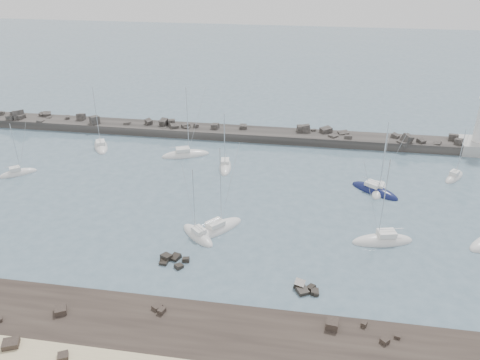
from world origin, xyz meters
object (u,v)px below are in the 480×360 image
sailboat_7 (382,241)px  sailboat_5 (218,229)px  lighthouse (479,137)px  sailboat_3 (198,236)px  sailboat_6 (374,191)px  sailboat_2 (185,155)px  sailboat_4 (225,167)px  sailboat_8 (379,190)px  sailboat_10 (454,177)px  sailboat_0 (18,174)px  sailboat_1 (101,146)px

sailboat_7 → sailboat_5: bearing=-178.3°
sailboat_7 → lighthouse: bearing=58.6°
sailboat_3 → sailboat_6: sailboat_6 is taller
sailboat_2 → sailboat_4: bearing=-25.3°
sailboat_5 → sailboat_8: bearing=33.6°
sailboat_2 → sailboat_6: bearing=-15.0°
sailboat_6 → sailboat_10: size_ratio=1.36×
sailboat_0 → sailboat_4: (37.72, 9.11, -0.01)m
lighthouse → sailboat_3: bearing=-141.0°
sailboat_6 → sailboat_8: 0.97m
sailboat_0 → sailboat_5: sailboat_5 is taller
sailboat_3 → sailboat_5: (2.54, 2.16, -0.00)m
sailboat_1 → sailboat_6: sailboat_6 is taller
sailboat_8 → sailboat_6: bearing=-145.3°
sailboat_1 → sailboat_7: bearing=-26.0°
sailboat_7 → sailboat_8: bearing=86.1°
sailboat_1 → sailboat_8: size_ratio=1.18×
sailboat_2 → sailboat_10: size_ratio=1.47×
sailboat_7 → sailboat_2: bearing=145.0°
sailboat_7 → sailboat_10: size_ratio=1.37×
sailboat_4 → sailboat_8: size_ratio=1.04×
sailboat_0 → sailboat_6: (65.22, 3.58, -0.01)m
sailboat_0 → sailboat_2: sailboat_2 is taller
sailboat_4 → sailboat_5: bearing=-82.2°
sailboat_4 → sailboat_3: bearing=-88.9°
sailboat_0 → sailboat_1: sailboat_1 is taller
lighthouse → sailboat_1: bearing=-172.4°
lighthouse → sailboat_3: (-49.45, -40.11, -2.95)m
sailboat_1 → sailboat_3: size_ratio=1.17×
lighthouse → sailboat_5: (-46.91, -37.95, -2.95)m
sailboat_5 → sailboat_10: sailboat_5 is taller
sailboat_2 → sailboat_8: size_ratio=1.32×
sailboat_6 → sailboat_8: (0.79, 0.55, -0.00)m
sailboat_3 → sailboat_4: sailboat_4 is taller
sailboat_3 → sailboat_8: size_ratio=1.01×
lighthouse → sailboat_2: (-58.97, -11.85, -2.95)m
sailboat_2 → sailboat_3: sailboat_2 is taller
sailboat_0 → sailboat_1: bearing=56.7°
lighthouse → sailboat_4: lighthouse is taller
lighthouse → sailboat_1: (-77.85, -10.33, -2.96)m
sailboat_3 → sailboat_10: size_ratio=1.12×
lighthouse → sailboat_4: size_ratio=1.21×
sailboat_10 → sailboat_3: bearing=-148.0°
sailboat_2 → sailboat_10: (51.52, -2.04, 0.00)m
sailboat_10 → lighthouse: bearing=61.8°
sailboat_2 → sailboat_10: bearing=-2.3°
sailboat_5 → sailboat_0: bearing=162.7°
sailboat_5 → sailboat_10: (39.45, 24.06, 0.01)m
sailboat_6 → sailboat_8: bearing=34.7°
lighthouse → sailboat_6: 31.32m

